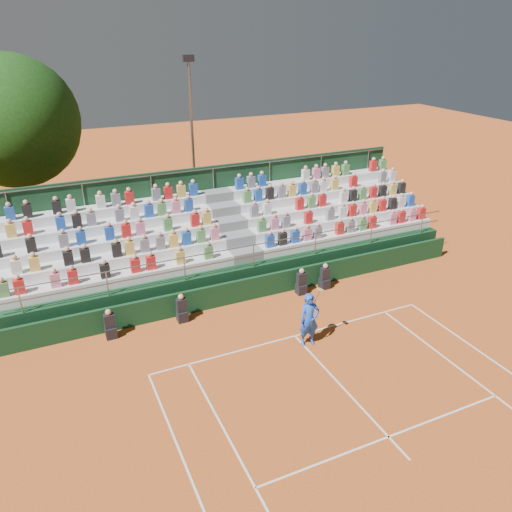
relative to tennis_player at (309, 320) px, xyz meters
name	(u,v)px	position (x,y,z in m)	size (l,w,h in m)	color
ground	(295,336)	(-0.20, 0.63, -1.02)	(90.00, 90.00, 0.00)	#C75921
courtside_wall	(259,287)	(-0.20, 3.83, -0.52)	(20.00, 0.15, 1.00)	black
line_officials	(236,298)	(-1.45, 3.38, -0.54)	(9.56, 0.40, 1.19)	black
grandstand	(230,246)	(-0.18, 7.06, 0.08)	(20.00, 5.20, 4.40)	black
tennis_player	(309,320)	(0.00, 0.00, 0.00)	(0.92, 0.55, 2.22)	blue
tree_east	(13,122)	(-8.50, 14.77, 5.14)	(6.46, 6.46, 9.40)	#342313
floodlight_mast	(192,130)	(0.32, 13.74, 4.22)	(0.60, 0.25, 9.10)	gray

